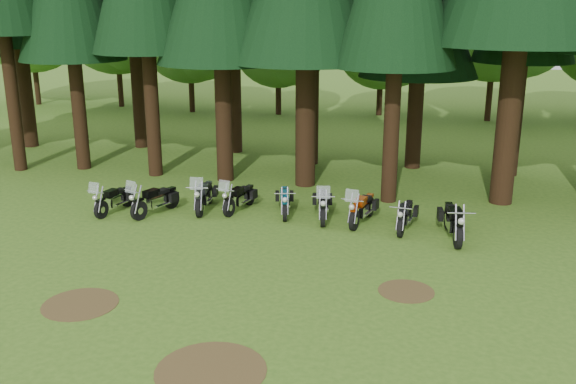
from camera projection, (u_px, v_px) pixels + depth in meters
name	position (u px, v px, depth m)	size (l,w,h in m)	color
ground	(227.00, 282.00, 16.42)	(120.00, 120.00, 0.00)	#3B651C
decid_0	(32.00, 18.00, 43.19)	(8.00, 7.78, 10.00)	#321E10
decid_1	(118.00, 19.00, 42.33)	(7.91, 7.69, 9.88)	#321E10
decid_2	(192.00, 34.00, 40.44)	(6.72, 6.53, 8.40)	#321E10
decid_3	(282.00, 43.00, 39.64)	(6.12, 5.95, 7.65)	#321E10
decid_4	(386.00, 45.00, 39.41)	(5.93, 5.76, 7.41)	#321E10
decid_5	(504.00, 14.00, 36.83)	(8.45, 8.21, 10.56)	#321E10
dirt_patch_0	(80.00, 304.00, 15.21)	(1.80, 1.80, 0.01)	#4C3D1E
dirt_patch_1	(406.00, 291.00, 15.90)	(1.40, 1.40, 0.01)	#4C3D1E
dirt_patch_2	(211.00, 370.00, 12.47)	(2.20, 2.20, 0.01)	#4C3D1E
motorcycle_0	(114.00, 200.00, 21.77)	(0.60, 2.09, 1.31)	black
motorcycle_1	(155.00, 201.00, 21.58)	(1.03, 2.18, 1.41)	black
motorcycle_2	(204.00, 196.00, 22.02)	(0.63, 2.32, 1.46)	black
motorcycle_3	(239.00, 198.00, 21.96)	(0.68, 2.11, 1.33)	black
motorcycle_4	(285.00, 201.00, 21.61)	(0.64, 2.08, 0.86)	black
motorcycle_5	(323.00, 205.00, 21.11)	(0.71, 2.28, 1.43)	black
motorcycle_6	(362.00, 209.00, 20.70)	(0.72, 2.25, 1.42)	black
motorcycle_7	(405.00, 216.00, 20.13)	(0.39, 2.09, 0.85)	black
motorcycle_8	(453.00, 222.00, 19.36)	(0.53, 2.44, 0.99)	black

